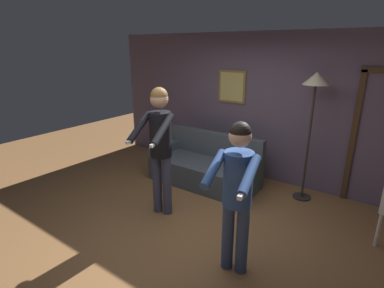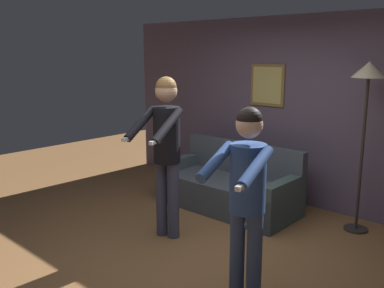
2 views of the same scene
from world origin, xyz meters
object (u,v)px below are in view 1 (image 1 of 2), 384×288
couch (205,168)px  torchiere_lamp (315,92)px  person_standing_right (237,186)px  person_standing_left (160,139)px

couch → torchiere_lamp: 2.20m
person_standing_right → couch: bearing=130.9°
person_standing_left → person_standing_right: 1.50m
person_standing_left → torchiere_lamp: bearing=47.0°
couch → person_standing_left: (0.05, -1.24, 0.86)m
couch → torchiere_lamp: torchiere_lamp is taller
torchiere_lamp → person_standing_right: (-0.13, -2.12, -0.71)m
couch → person_standing_left: bearing=-87.9°
couch → person_standing_right: 2.36m
torchiere_lamp → person_standing_left: 2.35m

